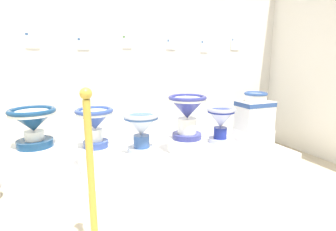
% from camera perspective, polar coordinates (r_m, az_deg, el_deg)
% --- Properties ---
extents(wall_back, '(3.75, 0.06, 3.08)m').
position_cam_1_polar(wall_back, '(3.15, -4.63, 19.45)').
color(wall_back, silver).
rests_on(wall_back, ground_plane).
extents(display_platform, '(2.80, 0.94, 0.13)m').
position_cam_1_polar(display_platform, '(2.84, -0.72, -10.06)').
color(display_platform, white).
rests_on(display_platform, ground_plane).
extents(plinth_block_pale_glazed, '(0.39, 0.37, 0.26)m').
position_cam_1_polar(plinth_block_pale_glazed, '(2.61, -25.92, -8.69)').
color(plinth_block_pale_glazed, white).
rests_on(plinth_block_pale_glazed, display_platform).
extents(antique_toilet_pale_glazed, '(0.38, 0.38, 0.33)m').
position_cam_1_polar(antique_toilet_pale_glazed, '(2.51, -26.63, -1.28)').
color(antique_toilet_pale_glazed, navy).
rests_on(antique_toilet_pale_glazed, plinth_block_pale_glazed).
extents(plinth_block_tall_cobalt, '(0.31, 0.38, 0.20)m').
position_cam_1_polar(plinth_block_tall_cobalt, '(2.62, -14.81, -8.52)').
color(plinth_block_tall_cobalt, white).
rests_on(plinth_block_tall_cobalt, display_platform).
extents(antique_toilet_tall_cobalt, '(0.34, 0.34, 0.36)m').
position_cam_1_polar(antique_toilet_tall_cobalt, '(2.52, -15.22, -1.14)').
color(antique_toilet_tall_cobalt, '#2E4691').
rests_on(antique_toilet_tall_cobalt, plinth_block_tall_cobalt).
extents(plinth_block_rightmost, '(0.40, 0.28, 0.09)m').
position_cam_1_polar(plinth_block_rightmost, '(2.71, -5.55, -8.62)').
color(plinth_block_rightmost, white).
rests_on(plinth_block_rightmost, display_platform).
extents(antique_toilet_rightmost, '(0.35, 0.35, 0.39)m').
position_cam_1_polar(antique_toilet_rightmost, '(2.62, -5.68, -2.39)').
color(antique_toilet_rightmost, '#ABB7CE').
rests_on(antique_toilet_rightmost, plinth_block_rightmost).
extents(plinth_block_slender_white, '(0.30, 0.33, 0.17)m').
position_cam_1_polar(plinth_block_slender_white, '(2.90, 3.97, -6.44)').
color(plinth_block_slender_white, white).
rests_on(plinth_block_slender_white, display_platform).
extents(antique_toilet_slender_white, '(0.40, 0.40, 0.46)m').
position_cam_1_polar(antique_toilet_slender_white, '(2.80, 4.08, 1.00)').
color(antique_toilet_slender_white, navy).
rests_on(antique_toilet_slender_white, plinth_block_slender_white).
extents(plinth_block_central_ornate, '(0.37, 0.38, 0.06)m').
position_cam_1_polar(plinth_block_central_ornate, '(3.17, 10.86, -6.06)').
color(plinth_block_central_ornate, white).
rests_on(plinth_block_central_ornate, display_platform).
extents(antique_toilet_central_ornate, '(0.32, 0.32, 0.40)m').
position_cam_1_polar(antique_toilet_central_ornate, '(3.10, 11.07, -0.96)').
color(antique_toilet_central_ornate, '#A5ABD4').
rests_on(antique_toilet_central_ornate, plinth_block_central_ornate).
extents(plinth_block_broad_patterned, '(0.39, 0.31, 0.17)m').
position_cam_1_polar(plinth_block_broad_patterned, '(3.43, 17.51, -4.10)').
color(plinth_block_broad_patterned, white).
rests_on(plinth_block_broad_patterned, display_platform).
extents(antique_toilet_broad_patterned, '(0.39, 0.29, 0.44)m').
position_cam_1_polar(antique_toilet_broad_patterned, '(3.36, 17.83, 0.92)').
color(antique_toilet_broad_patterned, white).
rests_on(antique_toilet_broad_patterned, plinth_block_broad_patterned).
extents(info_placard_first, '(0.12, 0.01, 0.16)m').
position_cam_1_polar(info_placard_first, '(2.93, -26.83, 14.15)').
color(info_placard_first, white).
extents(info_placard_second, '(0.12, 0.01, 0.12)m').
position_cam_1_polar(info_placard_second, '(2.94, -17.52, 14.41)').
color(info_placard_second, white).
extents(info_placard_third, '(0.10, 0.01, 0.14)m').
position_cam_1_polar(info_placard_third, '(3.02, -8.69, 15.30)').
color(info_placard_third, white).
extents(info_placard_fourth, '(0.12, 0.01, 0.12)m').
position_cam_1_polar(info_placard_fourth, '(3.19, 0.66, 14.89)').
color(info_placard_fourth, white).
extents(info_placard_fifth, '(0.10, 0.01, 0.15)m').
position_cam_1_polar(info_placard_fifth, '(3.39, 7.69, 14.38)').
color(info_placard_fifth, white).
extents(info_placard_sixth, '(0.13, 0.01, 0.16)m').
position_cam_1_polar(info_placard_sixth, '(3.64, 13.95, 14.57)').
color(info_placard_sixth, white).
extents(stanchion_post_near_left, '(0.27, 0.27, 0.98)m').
position_cam_1_polar(stanchion_post_near_left, '(1.65, -15.49, -19.33)').
color(stanchion_post_near_left, gold).
rests_on(stanchion_post_near_left, ground_plane).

